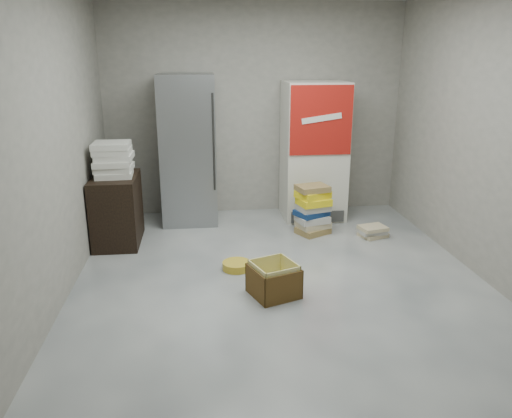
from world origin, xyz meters
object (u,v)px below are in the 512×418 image
at_px(wood_shelf, 117,210).
at_px(cardboard_box, 274,282).
at_px(phonebook_stack_main, 313,210).
at_px(coke_cooler, 314,151).
at_px(steel_fridge, 188,150).

bearing_deg(wood_shelf, cardboard_box, -43.68).
bearing_deg(phonebook_stack_main, coke_cooler, 55.78).
relative_size(wood_shelf, phonebook_stack_main, 1.31).
xyz_separation_m(wood_shelf, phonebook_stack_main, (2.33, 0.04, -0.09)).
relative_size(steel_fridge, coke_cooler, 1.06).
bearing_deg(coke_cooler, steel_fridge, 179.82).
xyz_separation_m(wood_shelf, cardboard_box, (1.62, -1.55, -0.27)).
xyz_separation_m(coke_cooler, cardboard_box, (-0.86, -2.27, -0.77)).
bearing_deg(cardboard_box, steel_fridge, 88.38).
height_order(coke_cooler, phonebook_stack_main, coke_cooler).
height_order(wood_shelf, phonebook_stack_main, wood_shelf).
bearing_deg(steel_fridge, wood_shelf, -138.69).
xyz_separation_m(phonebook_stack_main, cardboard_box, (-0.71, -1.59, -0.18)).
xyz_separation_m(steel_fridge, phonebook_stack_main, (1.50, -0.69, -0.64)).
distance_m(coke_cooler, wood_shelf, 2.63).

